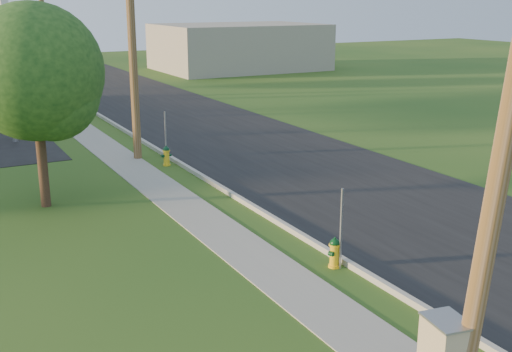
{
  "coord_description": "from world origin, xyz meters",
  "views": [
    {
      "loc": [
        -8.21,
        -7.39,
        6.26
      ],
      "look_at": [
        0.0,
        8.0,
        1.4
      ],
      "focal_mm": 45.0,
      "sensor_mm": 36.0,
      "label": 1
    }
  ],
  "objects": [
    {
      "name": "utility_pole_mid",
      "position": [
        -0.6,
        17.0,
        4.95
      ],
      "size": [
        1.4,
        0.32,
        9.8
      ],
      "color": "brown",
      "rests_on": "ground"
    },
    {
      "name": "road",
      "position": [
        4.5,
        10.0,
        0.01
      ],
      "size": [
        8.0,
        120.0,
        0.02
      ],
      "primitive_type": "cube",
      "color": "black",
      "rests_on": "ground"
    },
    {
      "name": "tree_verge",
      "position": [
        -4.95,
        12.36,
        3.99
      ],
      "size": [
        4.09,
        4.09,
        6.2
      ],
      "color": "#322216",
      "rests_on": "ground"
    },
    {
      "name": "curb",
      "position": [
        0.5,
        10.0,
        0.07
      ],
      "size": [
        0.15,
        120.0,
        0.15
      ],
      "primitive_type": "cube",
      "color": "#A6A398",
      "rests_on": "ground"
    },
    {
      "name": "hydrant_far",
      "position": [
        -0.02,
        29.27,
        0.34
      ],
      "size": [
        0.36,
        0.32,
        0.69
      ],
      "color": "yellow",
      "rests_on": "ground"
    },
    {
      "name": "sign_post_far",
      "position": [
        0.25,
        28.2,
        1.0
      ],
      "size": [
        0.05,
        0.04,
        2.0
      ],
      "primitive_type": "cube",
      "color": "gray",
      "rests_on": "ground"
    },
    {
      "name": "distant_building",
      "position": [
        18.0,
        45.0,
        2.0
      ],
      "size": [
        14.0,
        10.0,
        4.0
      ],
      "primitive_type": "cube",
      "color": "gray",
      "rests_on": "ground"
    },
    {
      "name": "price_pylon",
      "position": [
        -4.5,
        22.5,
        5.43
      ],
      "size": [
        0.34,
        2.04,
        6.85
      ],
      "color": "gray",
      "rests_on": "ground"
    },
    {
      "name": "utility_pole_far",
      "position": [
        -0.6,
        35.0,
        4.8
      ],
      "size": [
        1.4,
        0.32,
        9.5
      ],
      "color": "brown",
      "rests_on": "ground"
    },
    {
      "name": "hydrant_mid",
      "position": [
        0.03,
        15.4,
        0.39
      ],
      "size": [
        0.4,
        0.36,
        0.79
      ],
      "color": "yellow",
      "rests_on": "ground"
    },
    {
      "name": "sign_post_near",
      "position": [
        0.25,
        4.2,
        1.0
      ],
      "size": [
        0.05,
        0.04,
        2.0
      ],
      "primitive_type": "cube",
      "color": "gray",
      "rests_on": "ground"
    },
    {
      "name": "hydrant_near",
      "position": [
        0.18,
        4.33,
        0.37
      ],
      "size": [
        0.39,
        0.35,
        0.77
      ],
      "color": "yellow",
      "rests_on": "ground"
    },
    {
      "name": "sign_post_mid",
      "position": [
        0.25,
        16.0,
        1.0
      ],
      "size": [
        0.05,
        0.04,
        2.0
      ],
      "primitive_type": "cube",
      "color": "gray",
      "rests_on": "ground"
    },
    {
      "name": "sidewalk",
      "position": [
        -1.25,
        10.0,
        0.01
      ],
      "size": [
        1.5,
        120.0,
        0.03
      ],
      "primitive_type": "cube",
      "color": "#9A968B",
      "rests_on": "ground"
    },
    {
      "name": "utility_pole_near",
      "position": [
        -0.6,
        -1.0,
        4.8
      ],
      "size": [
        1.4,
        0.32,
        9.48
      ],
      "color": "brown",
      "rests_on": "ground"
    }
  ]
}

